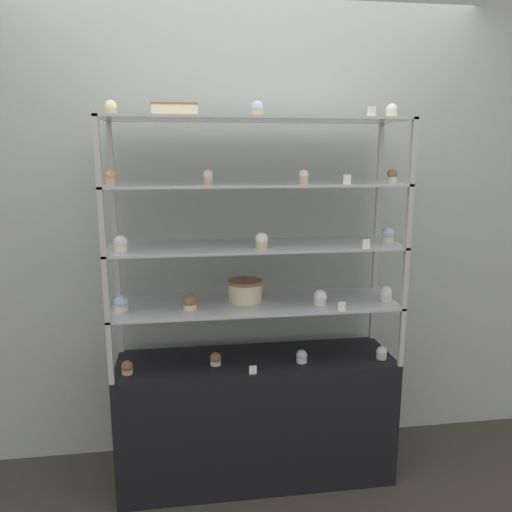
% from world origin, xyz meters
% --- Properties ---
extents(ground_plane, '(20.00, 20.00, 0.00)m').
position_xyz_m(ground_plane, '(0.00, 0.00, 0.00)').
color(ground_plane, '#38332D').
extents(back_wall, '(8.00, 0.05, 2.60)m').
position_xyz_m(back_wall, '(0.00, 0.35, 1.30)').
color(back_wall, '#A8B2AD').
rests_on(back_wall, ground_plane).
extents(display_base, '(1.42, 0.41, 0.67)m').
position_xyz_m(display_base, '(0.00, 0.00, 0.34)').
color(display_base, black).
rests_on(display_base, ground_plane).
extents(display_riser_lower, '(1.42, 0.41, 0.30)m').
position_xyz_m(display_riser_lower, '(0.00, 0.00, 0.95)').
color(display_riser_lower, '#B7B7BC').
rests_on(display_riser_lower, display_base).
extents(display_riser_middle, '(1.42, 0.41, 0.30)m').
position_xyz_m(display_riser_middle, '(0.00, 0.00, 1.25)').
color(display_riser_middle, '#B7B7BC').
rests_on(display_riser_middle, display_riser_lower).
extents(display_riser_upper, '(1.42, 0.41, 0.30)m').
position_xyz_m(display_riser_upper, '(0.00, 0.00, 1.56)').
color(display_riser_upper, '#B7B7BC').
rests_on(display_riser_upper, display_riser_middle).
extents(display_riser_top, '(1.42, 0.41, 0.30)m').
position_xyz_m(display_riser_top, '(0.00, 0.00, 1.86)').
color(display_riser_top, '#B7B7BC').
rests_on(display_riser_top, display_riser_upper).
extents(layer_cake_centerpiece, '(0.18, 0.18, 0.11)m').
position_xyz_m(layer_cake_centerpiece, '(-0.05, 0.03, 1.03)').
color(layer_cake_centerpiece, beige).
rests_on(layer_cake_centerpiece, display_riser_lower).
extents(sheet_cake_frosted, '(0.21, 0.13, 0.07)m').
position_xyz_m(sheet_cake_frosted, '(-0.38, 0.05, 1.91)').
color(sheet_cake_frosted, beige).
rests_on(sheet_cake_frosted, display_riser_top).
extents(cupcake_0, '(0.06, 0.06, 0.07)m').
position_xyz_m(cupcake_0, '(-0.64, -0.09, 0.70)').
color(cupcake_0, '#CCB28C').
rests_on(cupcake_0, display_base).
extents(cupcake_1, '(0.06, 0.06, 0.07)m').
position_xyz_m(cupcake_1, '(-0.21, -0.05, 0.70)').
color(cupcake_1, beige).
rests_on(cupcake_1, display_base).
extents(cupcake_2, '(0.06, 0.06, 0.07)m').
position_xyz_m(cupcake_2, '(0.22, -0.08, 0.70)').
color(cupcake_2, white).
rests_on(cupcake_2, display_base).
extents(cupcake_3, '(0.06, 0.06, 0.07)m').
position_xyz_m(cupcake_3, '(0.64, -0.10, 0.70)').
color(cupcake_3, beige).
rests_on(cupcake_3, display_base).
extents(price_tag_0, '(0.04, 0.00, 0.04)m').
position_xyz_m(price_tag_0, '(-0.04, -0.19, 0.69)').
color(price_tag_0, white).
rests_on(price_tag_0, display_base).
extents(cupcake_4, '(0.07, 0.07, 0.08)m').
position_xyz_m(cupcake_4, '(-0.66, -0.04, 1.01)').
color(cupcake_4, white).
rests_on(cupcake_4, display_riser_lower).
extents(cupcake_5, '(0.07, 0.07, 0.08)m').
position_xyz_m(cupcake_5, '(-0.33, -0.06, 1.01)').
color(cupcake_5, beige).
rests_on(cupcake_5, display_riser_lower).
extents(cupcake_6, '(0.07, 0.07, 0.08)m').
position_xyz_m(cupcake_6, '(0.31, -0.08, 1.01)').
color(cupcake_6, beige).
rests_on(cupcake_6, display_riser_lower).
extents(cupcake_7, '(0.07, 0.07, 0.08)m').
position_xyz_m(cupcake_7, '(0.66, -0.07, 1.01)').
color(cupcake_7, beige).
rests_on(cupcake_7, display_riser_lower).
extents(price_tag_1, '(0.04, 0.00, 0.04)m').
position_xyz_m(price_tag_1, '(0.39, -0.19, 0.99)').
color(price_tag_1, white).
rests_on(price_tag_1, display_riser_lower).
extents(cupcake_8, '(0.06, 0.06, 0.07)m').
position_xyz_m(cupcake_8, '(-0.64, -0.09, 1.31)').
color(cupcake_8, white).
rests_on(cupcake_8, display_riser_middle).
extents(cupcake_9, '(0.06, 0.06, 0.07)m').
position_xyz_m(cupcake_9, '(0.01, -0.11, 1.31)').
color(cupcake_9, '#CCB28C').
rests_on(cupcake_9, display_riser_middle).
extents(cupcake_10, '(0.06, 0.06, 0.07)m').
position_xyz_m(cupcake_10, '(0.67, -0.04, 1.31)').
color(cupcake_10, beige).
rests_on(cupcake_10, display_riser_middle).
extents(price_tag_2, '(0.04, 0.00, 0.04)m').
position_xyz_m(price_tag_2, '(0.50, -0.19, 1.30)').
color(price_tag_2, white).
rests_on(price_tag_2, display_riser_middle).
extents(cupcake_11, '(0.05, 0.05, 0.07)m').
position_xyz_m(cupcake_11, '(-0.67, -0.04, 1.61)').
color(cupcake_11, '#CCB28C').
rests_on(cupcake_11, display_riser_upper).
extents(cupcake_12, '(0.05, 0.05, 0.07)m').
position_xyz_m(cupcake_12, '(-0.23, -0.05, 1.61)').
color(cupcake_12, '#CCB28C').
rests_on(cupcake_12, display_riser_upper).
extents(cupcake_13, '(0.05, 0.05, 0.07)m').
position_xyz_m(cupcake_13, '(0.21, -0.09, 1.61)').
color(cupcake_13, '#CCB28C').
rests_on(cupcake_13, display_riser_upper).
extents(cupcake_14, '(0.05, 0.05, 0.07)m').
position_xyz_m(cupcake_14, '(0.66, -0.07, 1.61)').
color(cupcake_14, beige).
rests_on(cupcake_14, display_riser_upper).
extents(price_tag_3, '(0.04, 0.00, 0.04)m').
position_xyz_m(price_tag_3, '(0.39, -0.19, 1.60)').
color(price_tag_3, white).
rests_on(price_tag_3, display_riser_upper).
extents(cupcake_15, '(0.05, 0.05, 0.07)m').
position_xyz_m(cupcake_15, '(-0.66, -0.03, 1.91)').
color(cupcake_15, '#CCB28C').
rests_on(cupcake_15, display_riser_top).
extents(cupcake_16, '(0.05, 0.05, 0.07)m').
position_xyz_m(cupcake_16, '(-0.01, -0.10, 1.91)').
color(cupcake_16, '#CCB28C').
rests_on(cupcake_16, display_riser_top).
extents(cupcake_17, '(0.05, 0.05, 0.07)m').
position_xyz_m(cupcake_17, '(0.64, -0.06, 1.91)').
color(cupcake_17, beige).
rests_on(cupcake_17, display_riser_top).
extents(price_tag_4, '(0.04, 0.00, 0.04)m').
position_xyz_m(price_tag_4, '(0.50, -0.19, 1.90)').
color(price_tag_4, white).
rests_on(price_tag_4, display_riser_top).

